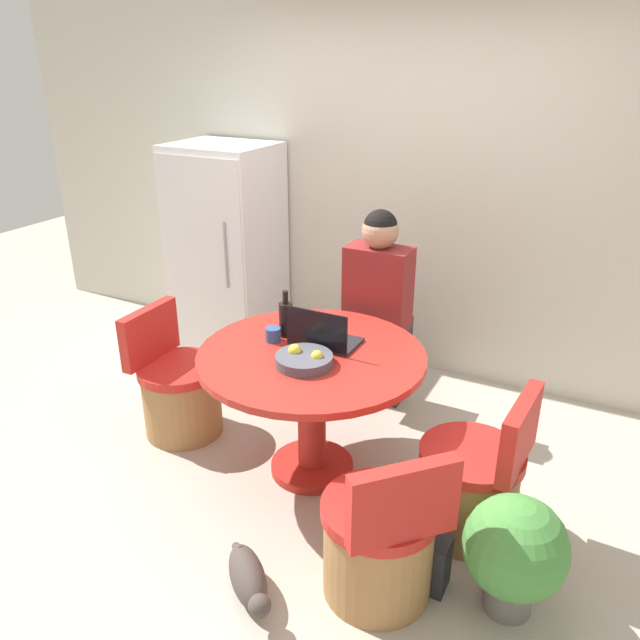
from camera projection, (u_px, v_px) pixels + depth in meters
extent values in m
plane|color=#B2A899|center=(304.00, 482.00, 3.49)|extent=(12.00, 12.00, 0.00)
cube|color=beige|center=(416.00, 194.00, 4.33)|extent=(7.00, 0.06, 2.60)
cube|color=white|center=(228.00, 250.00, 4.81)|extent=(0.74, 0.62, 1.60)
cube|color=silver|center=(203.00, 262.00, 4.55)|extent=(0.71, 0.01, 1.51)
cylinder|color=gray|center=(226.00, 256.00, 4.41)|extent=(0.02, 0.02, 0.48)
cylinder|color=#B2261E|center=(312.00, 466.00, 3.58)|extent=(0.47, 0.47, 0.05)
cylinder|color=#B2261E|center=(312.00, 413.00, 3.44)|extent=(0.16, 0.16, 0.66)
cylinder|color=#B2261E|center=(311.00, 356.00, 3.30)|extent=(1.22, 1.22, 0.04)
cylinder|color=#9E7042|center=(467.00, 494.00, 3.08)|extent=(0.48, 0.48, 0.41)
cylinder|color=red|center=(472.00, 455.00, 2.99)|extent=(0.51, 0.51, 0.06)
cube|color=red|center=(520.00, 433.00, 2.81)|extent=(0.10, 0.46, 0.33)
cylinder|color=#9E7042|center=(378.00, 552.00, 2.73)|extent=(0.48, 0.48, 0.41)
cylinder|color=red|center=(380.00, 510.00, 2.63)|extent=(0.51, 0.51, 0.06)
cube|color=red|center=(404.00, 503.00, 2.38)|extent=(0.37, 0.38, 0.33)
cylinder|color=#9E7042|center=(183.00, 402.00, 3.88)|extent=(0.48, 0.48, 0.41)
cylinder|color=red|center=(179.00, 369.00, 3.79)|extent=(0.51, 0.51, 0.06)
cube|color=red|center=(150.00, 334.00, 3.80)|extent=(0.07, 0.46, 0.33)
cube|color=#2D2D38|center=(382.00, 368.00, 4.24)|extent=(0.28, 0.16, 0.47)
cube|color=#2D2D38|center=(381.00, 331.00, 4.07)|extent=(0.32, 0.36, 0.14)
cube|color=maroon|center=(378.00, 287.00, 3.87)|extent=(0.40, 0.22, 0.52)
sphere|color=tan|center=(380.00, 231.00, 3.73)|extent=(0.22, 0.22, 0.22)
sphere|color=black|center=(380.00, 226.00, 3.72)|extent=(0.21, 0.21, 0.21)
cube|color=#232328|center=(327.00, 341.00, 3.40)|extent=(0.35, 0.23, 0.02)
cube|color=black|center=(317.00, 330.00, 3.26)|extent=(0.35, 0.01, 0.21)
cylinder|color=#4C4C56|center=(304.00, 360.00, 3.16)|extent=(0.29, 0.29, 0.05)
sphere|color=gold|center=(317.00, 356.00, 3.13)|extent=(0.06, 0.06, 0.06)
sphere|color=gold|center=(294.00, 351.00, 3.18)|extent=(0.07, 0.07, 0.07)
cylinder|color=#2D4C84|center=(273.00, 334.00, 3.41)|extent=(0.08, 0.08, 0.08)
cylinder|color=black|center=(286.00, 320.00, 3.46)|extent=(0.08, 0.08, 0.19)
cylinder|color=black|center=(285.00, 297.00, 3.40)|extent=(0.03, 0.03, 0.07)
ellipsoid|color=#473D38|center=(248.00, 577.00, 2.74)|extent=(0.37, 0.35, 0.19)
sphere|color=#473D38|center=(260.00, 606.00, 2.56)|extent=(0.10, 0.10, 0.10)
cylinder|color=#473D38|center=(239.00, 548.00, 2.87)|extent=(0.14, 0.13, 0.12)
cylinder|color=slate|center=(508.00, 594.00, 2.68)|extent=(0.21, 0.21, 0.15)
sphere|color=#47893D|center=(515.00, 547.00, 2.58)|extent=(0.44, 0.44, 0.44)
cube|color=#232328|center=(415.00, 557.00, 2.80)|extent=(0.30, 0.14, 0.26)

